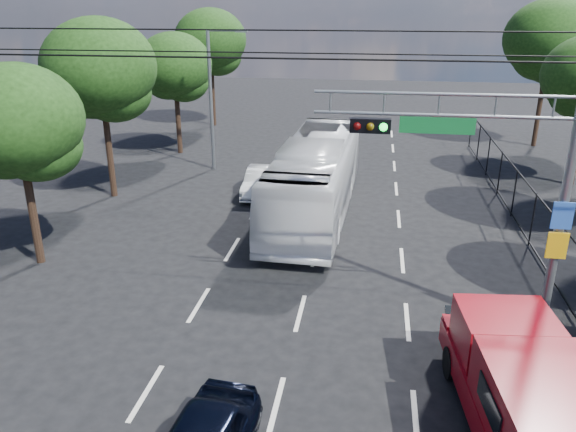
% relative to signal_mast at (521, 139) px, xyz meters
% --- Properties ---
extents(lane_markings, '(6.12, 38.00, 0.01)m').
position_rel_signal_mast_xyz_m(lane_markings, '(-5.28, 6.01, -5.24)').
color(lane_markings, beige).
rests_on(lane_markings, ground).
extents(signal_mast, '(6.43, 0.39, 9.50)m').
position_rel_signal_mast_xyz_m(signal_mast, '(0.00, 0.00, 0.00)').
color(signal_mast, slate).
rests_on(signal_mast, ground).
extents(streetlight_left, '(2.09, 0.22, 7.08)m').
position_rel_signal_mast_xyz_m(streetlight_left, '(-11.62, 14.01, -1.30)').
color(streetlight_left, slate).
rests_on(streetlight_left, ground).
extents(utility_wires, '(22.00, 5.04, 0.74)m').
position_rel_signal_mast_xyz_m(utility_wires, '(-5.28, 0.84, 1.99)').
color(utility_wires, black).
rests_on(utility_wires, ground).
extents(fence_right, '(0.06, 34.03, 2.00)m').
position_rel_signal_mast_xyz_m(fence_right, '(2.32, 4.18, -4.21)').
color(fence_right, black).
rests_on(fence_right, ground).
extents(tree_right_e, '(5.28, 5.28, 8.58)m').
position_rel_signal_mast_xyz_m(tree_right_e, '(6.33, 22.03, 0.69)').
color(tree_right_e, black).
rests_on(tree_right_e, ground).
extents(tree_left_b, '(4.08, 4.08, 6.63)m').
position_rel_signal_mast_xyz_m(tree_left_b, '(-14.47, 2.03, -0.66)').
color(tree_left_b, black).
rests_on(tree_left_b, ground).
extents(tree_left_c, '(4.80, 4.80, 7.80)m').
position_rel_signal_mast_xyz_m(tree_left_c, '(-15.07, 9.03, 0.15)').
color(tree_left_c, black).
rests_on(tree_left_c, ground).
extents(tree_left_d, '(4.20, 4.20, 6.83)m').
position_rel_signal_mast_xyz_m(tree_left_d, '(-14.67, 17.03, -0.52)').
color(tree_left_d, black).
rests_on(tree_left_d, ground).
extents(tree_left_e, '(4.92, 4.92, 7.99)m').
position_rel_signal_mast_xyz_m(tree_left_e, '(-14.87, 25.03, 0.29)').
color(tree_left_e, black).
rests_on(tree_left_e, ground).
extents(red_pickup, '(2.62, 5.92, 2.14)m').
position_rel_signal_mast_xyz_m(red_pickup, '(-0.28, -4.05, -4.10)').
color(red_pickup, black).
rests_on(red_pickup, ground).
extents(white_bus, '(3.08, 11.50, 3.18)m').
position_rel_signal_mast_xyz_m(white_bus, '(-5.75, 8.11, -3.65)').
color(white_bus, white).
rests_on(white_bus, ground).
extents(white_van, '(1.40, 3.76, 1.23)m').
position_rel_signal_mast_xyz_m(white_van, '(-8.47, 10.26, -4.63)').
color(white_van, silver).
rests_on(white_van, ground).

